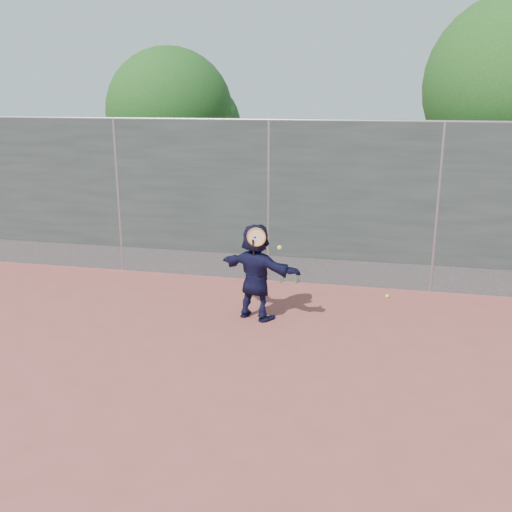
# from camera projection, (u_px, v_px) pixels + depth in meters

# --- Properties ---
(ground) EXTENTS (80.00, 80.00, 0.00)m
(ground) POSITION_uv_depth(u_px,v_px,m) (217.00, 360.00, 7.67)
(ground) COLOR #9E4C42
(ground) RESTS_ON ground
(player) EXTENTS (1.50, 0.93, 1.54)m
(player) POSITION_uv_depth(u_px,v_px,m) (256.00, 272.00, 8.91)
(player) COLOR black
(player) RESTS_ON ground
(ball_ground) EXTENTS (0.07, 0.07, 0.07)m
(ball_ground) POSITION_uv_depth(u_px,v_px,m) (387.00, 296.00, 9.99)
(ball_ground) COLOR #F5F636
(ball_ground) RESTS_ON ground
(fence) EXTENTS (20.00, 0.06, 3.03)m
(fence) POSITION_uv_depth(u_px,v_px,m) (269.00, 199.00, 10.52)
(fence) COLOR #38423D
(fence) RESTS_ON ground
(swing_action) EXTENTS (0.55, 0.21, 0.51)m
(swing_action) POSITION_uv_depth(u_px,v_px,m) (258.00, 239.00, 8.54)
(swing_action) COLOR orange
(swing_action) RESTS_ON ground
(tree_left) EXTENTS (3.15, 3.00, 4.53)m
(tree_left) POSITION_uv_depth(u_px,v_px,m) (177.00, 116.00, 13.60)
(tree_left) COLOR #382314
(tree_left) RESTS_ON ground
(weed_clump) EXTENTS (0.68, 0.07, 0.30)m
(weed_clump) POSITION_uv_depth(u_px,v_px,m) (282.00, 276.00, 10.75)
(weed_clump) COLOR #387226
(weed_clump) RESTS_ON ground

